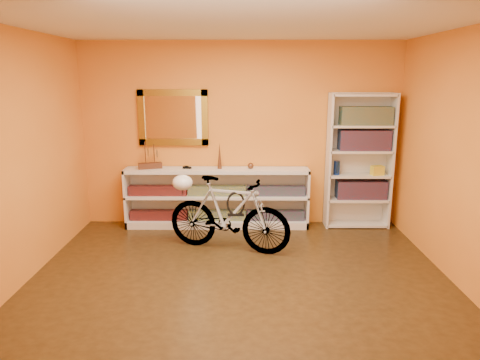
{
  "coord_description": "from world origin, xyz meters",
  "views": [
    {
      "loc": [
        0.03,
        -4.2,
        2.11
      ],
      "look_at": [
        0.0,
        0.7,
        0.95
      ],
      "focal_mm": 32.7,
      "sensor_mm": 36.0,
      "label": 1
    }
  ],
  "objects_px": {
    "bookcase": "(359,161)",
    "bicycle": "(229,214)",
    "helmet": "(182,183)",
    "console_unit": "(217,198)"
  },
  "relations": [
    {
      "from": "bookcase",
      "to": "bicycle",
      "type": "xyz_separation_m",
      "value": [
        -1.81,
        -0.92,
        -0.48
      ]
    },
    {
      "from": "bicycle",
      "to": "helmet",
      "type": "bearing_deg",
      "value": 90.0
    },
    {
      "from": "console_unit",
      "to": "bicycle",
      "type": "relative_size",
      "value": 1.64
    },
    {
      "from": "bicycle",
      "to": "helmet",
      "type": "height_order",
      "value": "bicycle"
    },
    {
      "from": "console_unit",
      "to": "helmet",
      "type": "bearing_deg",
      "value": -118.2
    },
    {
      "from": "bookcase",
      "to": "helmet",
      "type": "relative_size",
      "value": 7.41
    },
    {
      "from": "bookcase",
      "to": "bicycle",
      "type": "bearing_deg",
      "value": -152.99
    },
    {
      "from": "bookcase",
      "to": "bicycle",
      "type": "relative_size",
      "value": 1.2
    },
    {
      "from": "console_unit",
      "to": "bicycle",
      "type": "distance_m",
      "value": 0.92
    },
    {
      "from": "bicycle",
      "to": "helmet",
      "type": "xyz_separation_m",
      "value": [
        -0.58,
        0.18,
        0.36
      ]
    }
  ]
}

